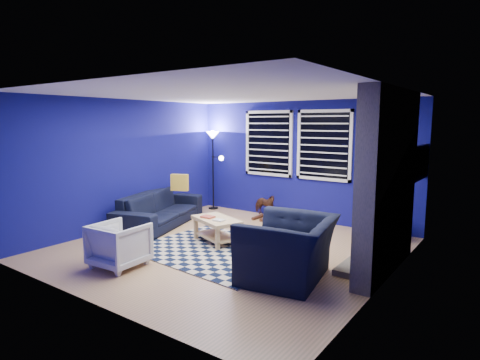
# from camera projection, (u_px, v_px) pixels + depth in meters

# --- Properties ---
(floor) EXTENTS (5.00, 5.00, 0.00)m
(floor) POSITION_uv_depth(u_px,v_px,m) (228.00, 249.00, 6.58)
(floor) COLOR tan
(floor) RESTS_ON ground
(ceiling) EXTENTS (5.00, 5.00, 0.00)m
(ceiling) POSITION_uv_depth(u_px,v_px,m) (227.00, 94.00, 6.22)
(ceiling) COLOR white
(ceiling) RESTS_ON wall_back
(wall_back) EXTENTS (5.00, 0.00, 5.00)m
(wall_back) POSITION_uv_depth(u_px,v_px,m) (300.00, 161.00, 8.42)
(wall_back) COLOR navy
(wall_back) RESTS_ON floor
(wall_left) EXTENTS (0.00, 5.00, 5.00)m
(wall_left) POSITION_uv_depth(u_px,v_px,m) (126.00, 164.00, 7.84)
(wall_left) COLOR navy
(wall_left) RESTS_ON floor
(wall_right) EXTENTS (0.00, 5.00, 5.00)m
(wall_right) POSITION_uv_depth(u_px,v_px,m) (388.00, 188.00, 4.96)
(wall_right) COLOR navy
(wall_right) RESTS_ON floor
(fireplace) EXTENTS (0.65, 2.00, 2.50)m
(fireplace) POSITION_uv_depth(u_px,v_px,m) (387.00, 186.00, 5.46)
(fireplace) COLOR gray
(fireplace) RESTS_ON floor
(window_left) EXTENTS (1.17, 0.06, 1.42)m
(window_left) POSITION_uv_depth(u_px,v_px,m) (268.00, 143.00, 8.77)
(window_left) COLOR black
(window_left) RESTS_ON wall_back
(window_right) EXTENTS (1.17, 0.06, 1.42)m
(window_right) POSITION_uv_depth(u_px,v_px,m) (324.00, 145.00, 8.02)
(window_right) COLOR black
(window_right) RESTS_ON wall_back
(tv) EXTENTS (0.07, 1.00, 0.58)m
(tv) POSITION_uv_depth(u_px,v_px,m) (419.00, 163.00, 6.58)
(tv) COLOR black
(tv) RESTS_ON wall_right
(rug) EXTENTS (2.65, 2.19, 0.02)m
(rug) POSITION_uv_depth(u_px,v_px,m) (219.00, 250.00, 6.48)
(rug) COLOR black
(rug) RESTS_ON floor
(sofa) EXTENTS (2.43, 1.54, 0.66)m
(sofa) POSITION_uv_depth(u_px,v_px,m) (160.00, 209.00, 8.04)
(sofa) COLOR black
(sofa) RESTS_ON floor
(armchair_big) EXTENTS (1.43, 1.31, 0.82)m
(armchair_big) POSITION_uv_depth(u_px,v_px,m) (288.00, 249.00, 5.27)
(armchair_big) COLOR black
(armchair_big) RESTS_ON floor
(armchair_bent) EXTENTS (0.73, 0.75, 0.64)m
(armchair_bent) POSITION_uv_depth(u_px,v_px,m) (119.00, 245.00, 5.74)
(armchair_bent) COLOR gray
(armchair_bent) RESTS_ON floor
(rocking_horse) EXTENTS (0.26, 0.56, 0.47)m
(rocking_horse) POSITION_uv_depth(u_px,v_px,m) (265.00, 205.00, 8.62)
(rocking_horse) COLOR #462B16
(rocking_horse) RESTS_ON floor
(coffee_table) EXTENTS (1.03, 0.81, 0.45)m
(coffee_table) POSITION_uv_depth(u_px,v_px,m) (216.00, 225.00, 6.86)
(coffee_table) COLOR #DBB97B
(coffee_table) RESTS_ON rug
(cabinet) EXTENTS (0.66, 0.55, 0.56)m
(cabinet) POSITION_uv_depth(u_px,v_px,m) (381.00, 225.00, 7.11)
(cabinet) COLOR #DBB97B
(cabinet) RESTS_ON floor
(floor_lamp) EXTENTS (0.50, 0.31, 1.84)m
(floor_lamp) POSITION_uv_depth(u_px,v_px,m) (213.00, 146.00, 9.40)
(floor_lamp) COLOR black
(floor_lamp) RESTS_ON floor
(throw_pillow) EXTENTS (0.37, 0.24, 0.34)m
(throw_pillow) POSITION_uv_depth(u_px,v_px,m) (180.00, 182.00, 8.22)
(throw_pillow) COLOR gold
(throw_pillow) RESTS_ON sofa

